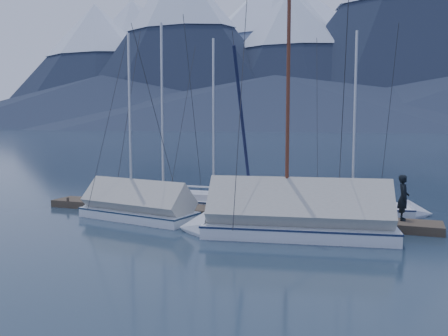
{
  "coord_description": "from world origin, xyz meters",
  "views": [
    {
      "loc": [
        7.41,
        -17.6,
        4.24
      ],
      "look_at": [
        0.0,
        2.0,
        2.2
      ],
      "focal_mm": 38.0,
      "sensor_mm": 36.0,
      "label": 1
    }
  ],
  "objects_px": {
    "sailboat_open_left": "(173,201)",
    "sailboat_open_mid": "(223,205)",
    "sailboat_covered_far": "(130,208)",
    "sailboat_open_right": "(363,211)",
    "person": "(403,198)",
    "sailboat_covered_near": "(282,221)"
  },
  "relations": [
    {
      "from": "sailboat_open_mid",
      "to": "person",
      "type": "bearing_deg",
      "value": -10.76
    },
    {
      "from": "sailboat_open_right",
      "to": "person",
      "type": "height_order",
      "value": "sailboat_open_right"
    },
    {
      "from": "sailboat_open_right",
      "to": "person",
      "type": "xyz_separation_m",
      "value": [
        1.7,
        -2.4,
        1.09
      ]
    },
    {
      "from": "sailboat_covered_near",
      "to": "sailboat_covered_far",
      "type": "distance_m",
      "value": 7.12
    },
    {
      "from": "sailboat_open_left",
      "to": "sailboat_open_mid",
      "type": "relative_size",
      "value": 1.12
    },
    {
      "from": "sailboat_covered_far",
      "to": "sailboat_open_left",
      "type": "bearing_deg",
      "value": 86.52
    },
    {
      "from": "sailboat_covered_near",
      "to": "sailboat_covered_far",
      "type": "relative_size",
      "value": 1.2
    },
    {
      "from": "sailboat_open_left",
      "to": "sailboat_open_right",
      "type": "distance_m",
      "value": 9.41
    },
    {
      "from": "sailboat_open_mid",
      "to": "person",
      "type": "distance_m",
      "value": 8.5
    },
    {
      "from": "sailboat_open_mid",
      "to": "sailboat_covered_far",
      "type": "relative_size",
      "value": 1.03
    },
    {
      "from": "sailboat_open_right",
      "to": "sailboat_covered_far",
      "type": "distance_m",
      "value": 10.6
    },
    {
      "from": "sailboat_open_mid",
      "to": "sailboat_covered_near",
      "type": "xyz_separation_m",
      "value": [
        4.03,
        -4.37,
        0.37
      ]
    },
    {
      "from": "sailboat_open_mid",
      "to": "sailboat_open_right",
      "type": "height_order",
      "value": "sailboat_open_right"
    },
    {
      "from": "sailboat_open_left",
      "to": "sailboat_open_mid",
      "type": "bearing_deg",
      "value": -3.85
    },
    {
      "from": "sailboat_open_left",
      "to": "person",
      "type": "xyz_separation_m",
      "value": [
        11.09,
        -1.76,
        1.07
      ]
    },
    {
      "from": "sailboat_open_left",
      "to": "sailboat_covered_far",
      "type": "bearing_deg",
      "value": -93.48
    },
    {
      "from": "sailboat_open_mid",
      "to": "person",
      "type": "relative_size",
      "value": 4.97
    },
    {
      "from": "sailboat_open_right",
      "to": "sailboat_covered_far",
      "type": "xyz_separation_m",
      "value": [
        -9.62,
        -4.45,
        0.27
      ]
    },
    {
      "from": "sailboat_open_right",
      "to": "person",
      "type": "relative_size",
      "value": 5.0
    },
    {
      "from": "sailboat_open_left",
      "to": "sailboat_covered_near",
      "type": "relative_size",
      "value": 0.96
    },
    {
      "from": "sailboat_open_left",
      "to": "sailboat_covered_far",
      "type": "relative_size",
      "value": 1.15
    },
    {
      "from": "sailboat_open_right",
      "to": "person",
      "type": "bearing_deg",
      "value": -54.72
    }
  ]
}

